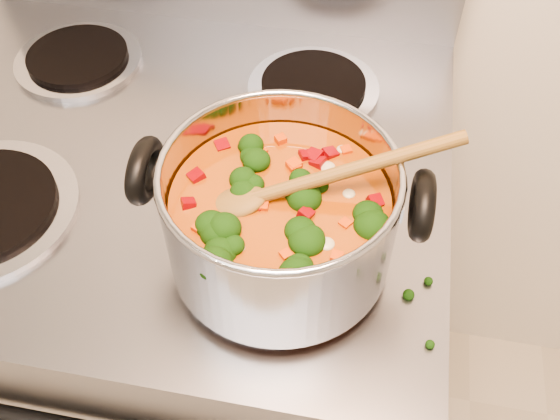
# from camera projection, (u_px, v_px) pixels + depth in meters

# --- Properties ---
(electric_range) EXTENTS (0.75, 0.68, 1.08)m
(electric_range) POSITION_uv_depth(u_px,v_px,m) (198.00, 318.00, 1.17)
(electric_range) COLOR gray
(electric_range) RESTS_ON ground
(stockpot) EXTENTS (0.30, 0.24, 0.15)m
(stockpot) POSITION_uv_depth(u_px,v_px,m) (281.00, 216.00, 0.64)
(stockpot) COLOR #A9A9B1
(stockpot) RESTS_ON electric_range
(wooden_spoon) EXTENTS (0.25, 0.11, 0.09)m
(wooden_spoon) POSITION_uv_depth(u_px,v_px,m) (293.00, 187.00, 0.61)
(wooden_spoon) COLOR brown
(wooden_spoon) RESTS_ON stockpot
(cooktop_crumbs) EXTENTS (0.37, 0.31, 0.01)m
(cooktop_crumbs) POSITION_uv_depth(u_px,v_px,m) (294.00, 316.00, 0.65)
(cooktop_crumbs) COLOR black
(cooktop_crumbs) RESTS_ON electric_range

